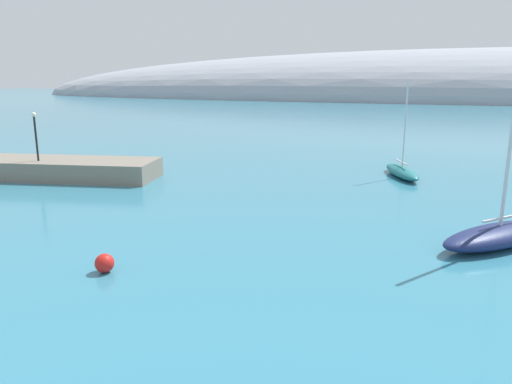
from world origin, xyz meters
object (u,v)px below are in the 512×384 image
Objects in this scene: mooring_buoy_red at (105,263)px; sailboat_navy_near_shore at (500,234)px; harbor_lamp_post at (35,131)px; sailboat_teal_mid_mooring at (402,171)px.

sailboat_navy_near_shore is at bearing 30.72° from mooring_buoy_red.
mooring_buoy_red is at bearing -39.81° from harbor_lamp_post.
sailboat_teal_mid_mooring is 9.53× the size of mooring_buoy_red.
sailboat_teal_mid_mooring is at bearing -118.62° from sailboat_navy_near_shore.
sailboat_teal_mid_mooring is 27.40m from mooring_buoy_red.
harbor_lamp_post is (-17.01, 14.18, 3.53)m from mooring_buoy_red.
mooring_buoy_red is 0.21× the size of harbor_lamp_post.
mooring_buoy_red is at bearing -17.55° from sailboat_navy_near_shore.
sailboat_navy_near_shore is 18.57m from mooring_buoy_red.
harbor_lamp_post is at bearing -90.54° from sailboat_teal_mid_mooring.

